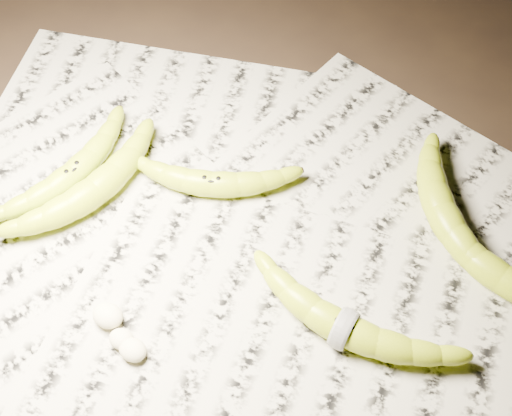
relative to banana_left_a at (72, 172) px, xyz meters
The scene contains 12 objects.
ground 0.26m from the banana_left_a, ahead, with size 3.00×3.00×0.00m, color black.
newspaper_patch 0.23m from the banana_left_a, ahead, with size 0.90×0.70×0.01m, color #B5B19B.
banana_left_a is the anchor object (origin of this frame).
banana_left_b 0.04m from the banana_left_a, ahead, with size 0.21×0.07×0.04m, color #BACE19, non-canonical shape.
banana_center 0.18m from the banana_left_a, 26.44° to the left, with size 0.19×0.06×0.04m, color #BACE19, non-canonical shape.
banana_taped 0.40m from the banana_left_a, ahead, with size 0.23×0.06×0.04m, color #BACE19, non-canonical shape.
banana_upper_a 0.54m from the banana_left_a, 15.07° to the left, with size 0.20×0.06×0.04m, color #BACE19, non-canonical shape.
banana_upper_b 0.47m from the banana_left_a, 24.12° to the left, with size 0.20×0.07×0.04m, color #BACE19, non-canonical shape.
measuring_tape 0.40m from the banana_left_a, ahead, with size 0.05×0.05×0.00m, color white.
flesh_chunk_a 0.21m from the banana_left_a, 39.91° to the right, with size 0.04×0.03×0.02m, color beige.
flesh_chunk_b 0.26m from the banana_left_a, 36.00° to the right, with size 0.03×0.03×0.02m, color beige.
flesh_chunk_c 0.24m from the banana_left_a, 37.86° to the right, with size 0.03×0.02×0.02m, color beige.
Camera 1 is at (0.23, -0.36, 0.75)m, focal length 50.00 mm.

